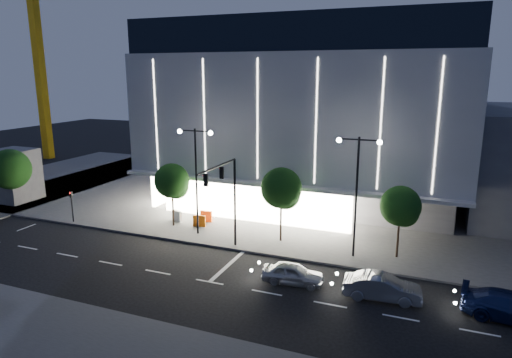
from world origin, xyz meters
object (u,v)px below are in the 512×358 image
object	(u,v)px
barrier_a	(199,221)
barrier_c	(206,216)
car_lead	(293,274)
street_lamp_west	(196,166)
ped_signal_far	(72,203)
barrier_b	(177,216)
traffic_mast	(226,189)
tower_crane	(40,22)
tree_left	(172,183)
street_lamp_east	(357,179)
tree_mid	(282,190)
car_second	(382,287)
tree_right	(401,208)

from	to	relation	value
barrier_a	barrier_c	world-z (taller)	same
car_lead	barrier_a	world-z (taller)	car_lead
street_lamp_west	ped_signal_far	bearing A→B (deg)	-172.87
barrier_b	traffic_mast	bearing A→B (deg)	-13.77
tower_crane	barrier_b	world-z (taller)	tower_crane
traffic_mast	tree_left	bearing A→B (deg)	152.16
street_lamp_east	barrier_a	bearing A→B (deg)	173.32
tree_mid	traffic_mast	bearing A→B (deg)	-129.42
tree_mid	car_lead	bearing A→B (deg)	-65.17
tree_left	traffic_mast	bearing A→B (deg)	-27.84
traffic_mast	street_lamp_west	world-z (taller)	street_lamp_west
car_lead	barrier_a	xyz separation A→B (m)	(-10.85, 7.27, -0.04)
car_second	ped_signal_far	bearing A→B (deg)	76.55
tree_mid	tree_left	bearing A→B (deg)	-180.00
barrier_a	car_lead	bearing A→B (deg)	-45.92
tree_right	car_lead	xyz separation A→B (m)	(-5.91, -6.68, -3.20)
barrier_c	street_lamp_west	bearing A→B (deg)	-77.07
tower_crane	barrier_c	distance (m)	46.17
tree_mid	barrier_a	size ratio (longest dim) A/B	5.59
tower_crane	tree_right	xyz separation A→B (m)	(53.95, -20.98, -16.62)
tower_crane	barrier_a	xyz separation A→B (m)	(37.18, -20.39, -19.86)
barrier_c	tree_left	bearing A→B (deg)	-139.33
traffic_mast	barrier_b	world-z (taller)	traffic_mast
car_lead	car_second	world-z (taller)	car_second
tower_crane	street_lamp_east	bearing A→B (deg)	-23.37
street_lamp_west	tower_crane	size ratio (longest dim) A/B	0.28
traffic_mast	barrier_c	size ratio (longest dim) A/B	6.43
traffic_mast	barrier_a	size ratio (longest dim) A/B	6.43
car_second	barrier_a	xyz separation A→B (m)	(-16.47, 7.27, -0.11)
ped_signal_far	car_lead	size ratio (longest dim) A/B	0.74
barrier_a	car_second	bearing A→B (deg)	-35.93
tree_left	tree_mid	distance (m)	10.00
barrier_a	barrier_c	size ratio (longest dim) A/B	1.00
tree_right	tree_left	bearing A→B (deg)	180.00
traffic_mast	barrier_a	bearing A→B (deg)	137.96
street_lamp_west	tree_mid	world-z (taller)	street_lamp_west
street_lamp_east	car_second	world-z (taller)	street_lamp_east
street_lamp_west	car_second	bearing A→B (deg)	-19.78
street_lamp_west	car_second	world-z (taller)	street_lamp_west
tree_left	tree_right	world-z (taller)	tree_left
tree_mid	barrier_c	size ratio (longest dim) A/B	5.59
car_lead	car_second	size ratio (longest dim) A/B	0.87
street_lamp_east	tree_right	xyz separation A→B (m)	(3.03, 1.02, -2.07)
barrier_c	car_second	bearing A→B (deg)	-29.83
car_lead	traffic_mast	bearing A→B (deg)	59.41
tower_crane	barrier_b	distance (m)	44.55
street_lamp_west	barrier_a	distance (m)	5.59
street_lamp_east	barrier_b	distance (m)	17.32
street_lamp_west	tree_mid	xyz separation A→B (m)	(7.03, 1.02, -1.62)
car_lead	barrier_c	world-z (taller)	car_lead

